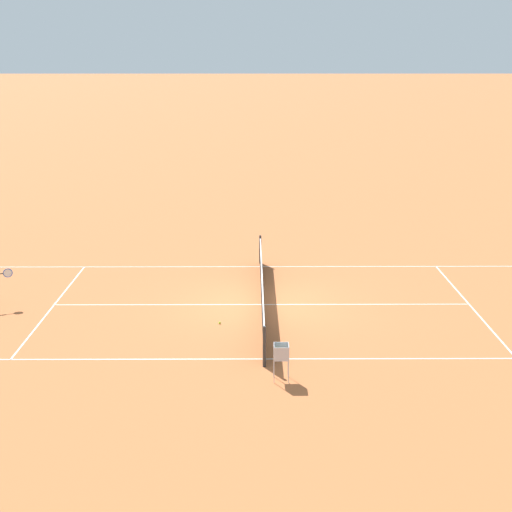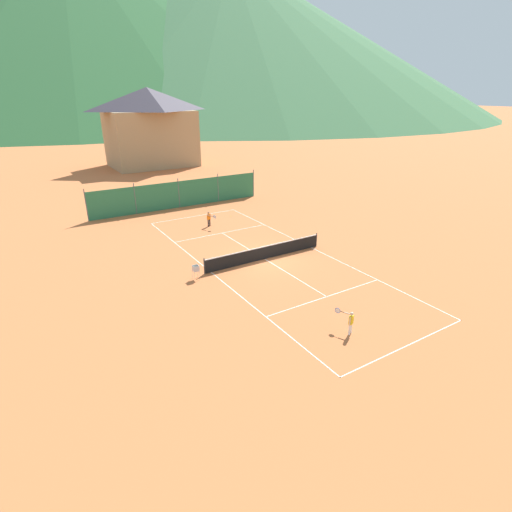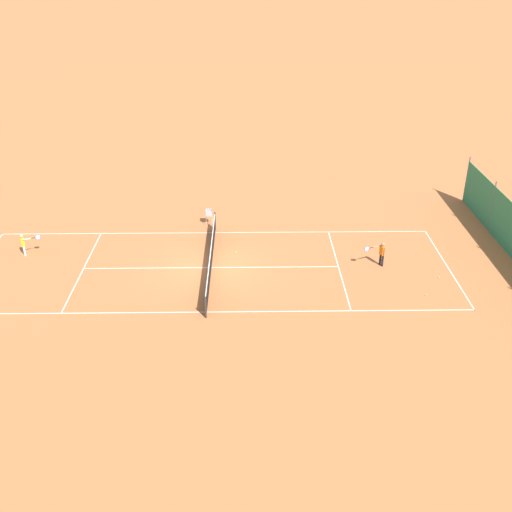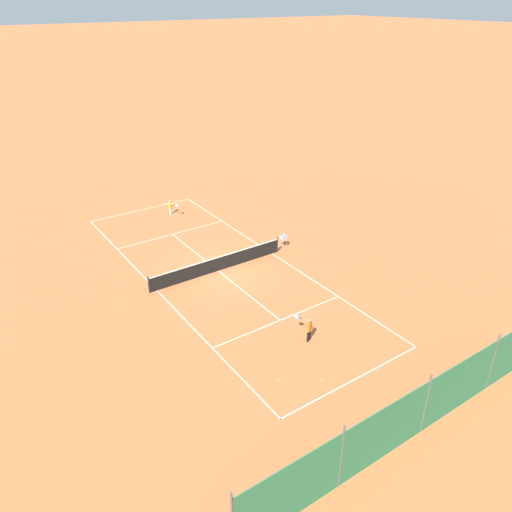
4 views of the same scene
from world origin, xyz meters
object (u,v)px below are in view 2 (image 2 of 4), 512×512
object	(u,v)px
tennis_net	(265,252)
player_far_baseline	(350,321)
player_near_baseline	(209,218)
alpine_chalet	(150,126)
ball_hopper	(196,269)
tennis_ball_by_net_right	(210,216)
tennis_ball_by_net_left	(235,258)
tennis_ball_far_corner	(231,216)

from	to	relation	value
tennis_net	player_far_baseline	world-z (taller)	player_far_baseline
player_near_baseline	alpine_chalet	distance (m)	32.50
alpine_chalet	player_near_baseline	bearing A→B (deg)	-100.24
ball_hopper	alpine_chalet	xyz separation A→B (m)	(10.90, 40.50, 5.17)
ball_hopper	alpine_chalet	distance (m)	42.26
player_near_baseline	alpine_chalet	size ratio (longest dim) A/B	0.10
player_far_baseline	tennis_ball_by_net_right	world-z (taller)	player_far_baseline
tennis_ball_by_net_left	alpine_chalet	world-z (taller)	alpine_chalet
tennis_net	tennis_ball_by_net_right	distance (m)	11.22
tennis_ball_by_net_left	ball_hopper	distance (m)	4.04
player_far_baseline	alpine_chalet	xyz separation A→B (m)	(7.15, 49.87, 5.12)
player_near_baseline	tennis_ball_by_net_left	world-z (taller)	player_near_baseline
tennis_ball_by_net_right	ball_hopper	bearing A→B (deg)	-119.39
tennis_ball_by_net_right	ball_hopper	world-z (taller)	ball_hopper
tennis_net	tennis_ball_far_corner	bearing A→B (deg)	74.27
tennis_net	tennis_ball_by_net_right	size ratio (longest dim) A/B	139.09
tennis_ball_far_corner	ball_hopper	distance (m)	13.28
ball_hopper	tennis_ball_by_net_right	bearing A→B (deg)	60.61
player_near_baseline	tennis_ball_far_corner	xyz separation A→B (m)	(2.95, 1.56, -0.71)
tennis_ball_far_corner	ball_hopper	xyz separation A→B (m)	(-8.14, -10.47, 0.62)
tennis_ball_by_net_left	ball_hopper	xyz separation A→B (m)	(-3.65, -1.62, 0.62)
player_near_baseline	tennis_ball_by_net_left	size ratio (longest dim) A/B	19.43
alpine_chalet	ball_hopper	bearing A→B (deg)	-105.06
player_near_baseline	player_far_baseline	bearing A→B (deg)	-94.51
ball_hopper	player_near_baseline	bearing A→B (deg)	59.79
player_far_baseline	tennis_ball_by_net_left	bearing A→B (deg)	90.48
player_near_baseline	ball_hopper	size ratio (longest dim) A/B	1.44
alpine_chalet	tennis_ball_by_net_left	bearing A→B (deg)	-100.55
tennis_net	ball_hopper	bearing A→B (deg)	-175.80
tennis_ball_far_corner	alpine_chalet	xyz separation A→B (m)	(2.76, 30.03, 5.79)
player_near_baseline	alpine_chalet	world-z (taller)	alpine_chalet
tennis_ball_far_corner	alpine_chalet	distance (m)	30.71
player_far_baseline	tennis_ball_far_corner	xyz separation A→B (m)	(4.39, 19.85, -0.66)
tennis_net	player_far_baseline	xyz separation A→B (m)	(-1.55, -9.76, 0.20)
player_near_baseline	tennis_net	bearing A→B (deg)	-89.29
player_near_baseline	tennis_ball_by_net_left	distance (m)	7.49
tennis_net	tennis_ball_far_corner	size ratio (longest dim) A/B	139.09
alpine_chalet	tennis_ball_far_corner	bearing A→B (deg)	-95.25
tennis_net	tennis_ball_far_corner	world-z (taller)	tennis_net
tennis_ball_by_net_left	ball_hopper	size ratio (longest dim) A/B	0.07
ball_hopper	player_far_baseline	bearing A→B (deg)	-68.21
player_near_baseline	alpine_chalet	bearing A→B (deg)	79.76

